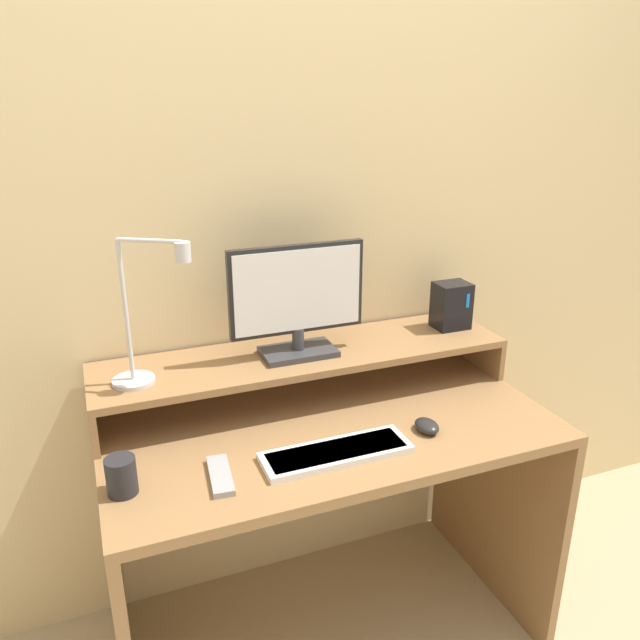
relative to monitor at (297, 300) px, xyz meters
The scene contains 10 objects.
wall_back 0.26m from the monitor, 82.88° to the left, with size 6.00×0.05×2.50m.
desk 0.57m from the monitor, 81.88° to the right, with size 1.27×0.68×0.78m.
monitor_shelf 0.20m from the monitor, 26.12° to the left, with size 1.27×0.31×0.14m.
monitor is the anchor object (origin of this frame).
desk_lamp 0.44m from the monitor, behind, with size 0.22×0.17×0.40m.
router_dock 0.56m from the monitor, ahead, with size 0.11×0.09×0.15m.
keyboard 0.47m from the monitor, 93.59° to the right, with size 0.39×0.13×0.02m.
mouse 0.51m from the monitor, 51.66° to the right, with size 0.06×0.08×0.03m.
remote_control 0.56m from the monitor, 133.69° to the right, with size 0.07×0.17×0.02m.
mug 0.69m from the monitor, 150.40° to the right, with size 0.07×0.07×0.09m.
Camera 1 is at (-0.60, -1.11, 1.67)m, focal length 35.00 mm.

